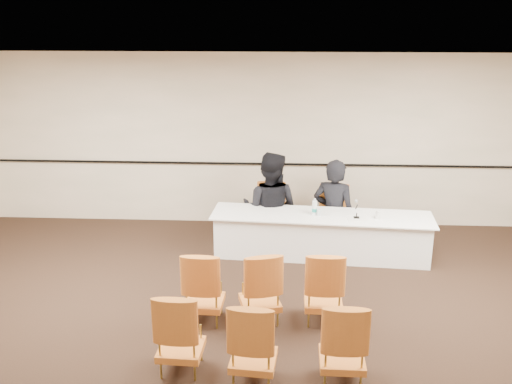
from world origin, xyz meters
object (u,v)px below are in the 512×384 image
Objects in this scene: aud_chair_front_mid at (260,286)px; coffee_cup at (378,215)px; panelist_second at (270,210)px; aud_chair_back_mid at (253,341)px; aud_chair_front_left at (204,286)px; panelist_second_chair at (270,213)px; panel_table at (321,235)px; microphone at (357,210)px; aud_chair_back_left at (180,331)px; aud_chair_back_right at (343,340)px; panelist_main_chair at (334,216)px; aud_chair_front_right at (324,286)px; panelist_main at (333,216)px; drinking_glass at (319,213)px; water_bottle at (315,207)px.

coffee_cup is at bearing 32.75° from aud_chair_front_mid.
panelist_second is 3.76m from aud_chair_back_mid.
aud_chair_front_left reaches higher than coffee_cup.
aud_chair_front_left is at bearing -101.67° from panelist_second_chair.
microphone is (0.51, -0.11, 0.47)m from panel_table.
aud_chair_back_left is (-0.80, -1.05, 0.00)m from aud_chair_front_mid.
aud_chair_front_left and aud_chair_back_right have the same top height.
aud_chair_front_right is at bearing -93.01° from panelist_main_chair.
panelist_second is at bearing 79.58° from aud_chair_back_left.
panelist_main is 1.04m from panelist_second_chair.
aud_chair_back_mid is 1.00× the size of aud_chair_back_right.
panelist_second is (-1.03, 0.08, 0.05)m from panelist_main_chair.
aud_chair_back_right is at bearing 107.89° from panelist_main.
panelist_main is at bearing 0.00° from panelist_main_chair.
panel_table is 25.86× the size of coffee_cup.
panelist_main is 0.66m from drinking_glass.
panelist_second_chair is 2.56m from aud_chair_front_mid.
panelist_second is 2.06× the size of aud_chair_back_mid.
aud_chair_front_right is at bearing 5.58° from aud_chair_front_left.
panelist_second is 19.61× the size of drinking_glass.
microphone is at bearing -6.91° from drinking_glass.
panelist_second is 2.06× the size of panelist_second_chair.
microphone is 0.64m from water_bottle.
panelist_second reaches higher than aud_chair_back_left.
aud_chair_front_right is at bearing 120.72° from panelist_second.
aud_chair_front_right is at bearing -90.94° from drinking_glass.
aud_chair_back_mid is (-0.79, -1.25, 0.00)m from aud_chair_front_right.
coffee_cup is at bearing -8.20° from water_bottle.
aud_chair_front_left is at bearing 145.60° from aud_chair_back_right.
aud_chair_front_mid and aud_chair_front_right have the same top height.
aud_chair_front_mid is (-0.86, -1.98, 0.14)m from panel_table.
panelist_second reaches higher than microphone.
panelist_main_chair is 1.00× the size of aud_chair_back_mid.
panelist_main_chair reaches higher than microphone.
aud_chair_back_left reaches higher than panel_table.
aud_chair_back_left is (-1.65, -3.03, 0.14)m from panel_table.
panelist_second_chair is 3.71× the size of microphone.
aud_chair_front_left is 1.00× the size of aud_chair_back_left.
water_bottle is 1.97× the size of coffee_cup.
panelist_main reaches higher than aud_chair_front_right.
panelist_second is at bearing 76.68° from aud_chair_front_left.
aud_chair_front_mid is at bearing -86.94° from panelist_second_chair.
panelist_main is 2.02× the size of aud_chair_front_mid.
water_bottle is at bearing 65.93° from aud_chair_back_left.
panelist_main is at bearing 0.00° from panelist_second_chair.
aud_chair_back_right is (-0.80, -3.00, -0.26)m from coffee_cup.
aud_chair_front_right reaches higher than drinking_glass.
panelist_second_chair is 1.00× the size of aud_chair_front_left.
panelist_main is at bearing 64.75° from aud_chair_back_left.
panelist_main reaches higher than aud_chair_back_mid.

